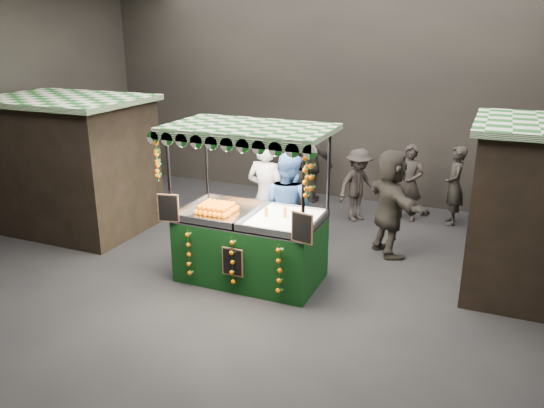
% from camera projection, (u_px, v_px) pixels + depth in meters
% --- Properties ---
extents(ground, '(12.00, 12.00, 0.00)m').
position_uv_depth(ground, '(255.00, 285.00, 8.47)').
color(ground, black).
rests_on(ground, ground).
extents(market_hall, '(12.10, 10.10, 5.05)m').
position_uv_depth(market_hall, '(252.00, 64.00, 7.41)').
color(market_hall, black).
rests_on(market_hall, ground).
extents(neighbour_stall_left, '(3.00, 2.20, 2.60)m').
position_uv_depth(neighbour_stall_left, '(71.00, 164.00, 10.56)').
color(neighbour_stall_left, black).
rests_on(neighbour_stall_left, ground).
extents(juice_stall, '(2.56, 1.50, 2.48)m').
position_uv_depth(juice_stall, '(250.00, 235.00, 8.44)').
color(juice_stall, black).
rests_on(juice_stall, ground).
extents(vendor_grey, '(0.82, 0.59, 2.08)m').
position_uv_depth(vendor_grey, '(267.00, 197.00, 9.40)').
color(vendor_grey, gray).
rests_on(vendor_grey, ground).
extents(vendor_blue, '(1.09, 0.95, 1.91)m').
position_uv_depth(vendor_blue, '(288.00, 208.00, 9.07)').
color(vendor_blue, navy).
rests_on(vendor_blue, ground).
extents(shopper_0, '(0.77, 0.64, 1.80)m').
position_uv_depth(shopper_0, '(127.00, 168.00, 11.89)').
color(shopper_0, '#2C2524').
rests_on(shopper_0, ground).
extents(shopper_1, '(1.08, 0.95, 1.86)m').
position_uv_depth(shopper_1, '(291.00, 195.00, 9.88)').
color(shopper_1, '#2B2723').
rests_on(shopper_1, ground).
extents(shopper_2, '(1.02, 0.44, 1.74)m').
position_uv_depth(shopper_2, '(311.00, 165.00, 12.24)').
color(shopper_2, '#2B2523').
rests_on(shopper_2, ground).
extents(shopper_3, '(1.02, 1.13, 1.52)m').
position_uv_depth(shopper_3, '(358.00, 185.00, 11.09)').
color(shopper_3, '#282221').
rests_on(shopper_3, ground).
extents(shopper_4, '(0.98, 0.74, 1.80)m').
position_uv_depth(shopper_4, '(278.00, 183.00, 10.71)').
color(shopper_4, black).
rests_on(shopper_4, ground).
extents(shopper_5, '(1.53, 1.73, 1.90)m').
position_uv_depth(shopper_5, '(390.00, 203.00, 9.36)').
color(shopper_5, '#2B2723').
rests_on(shopper_5, ground).
extents(shopper_6, '(0.48, 0.65, 1.62)m').
position_uv_depth(shopper_6, '(455.00, 186.00, 10.87)').
color(shopper_6, black).
rests_on(shopper_6, ground).
extents(shopper_7, '(0.65, 0.49, 1.60)m').
position_uv_depth(shopper_7, '(409.00, 183.00, 11.09)').
color(shopper_7, black).
rests_on(shopper_7, ground).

